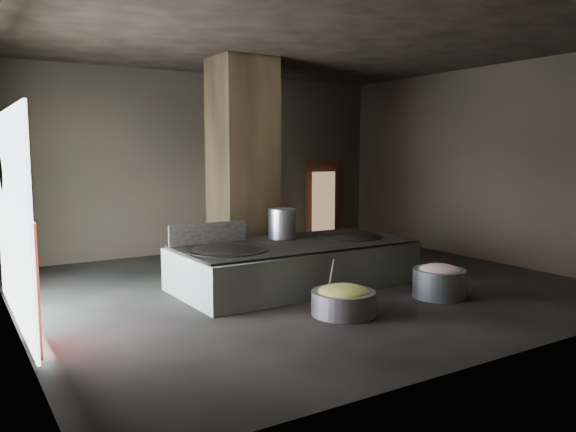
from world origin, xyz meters
TOP-DOWN VIEW (x-y plane):
  - floor at (0.00, 0.00)m, footprint 10.00×9.00m
  - ceiling at (0.00, 0.00)m, footprint 10.00×9.00m
  - back_wall at (0.00, 4.55)m, footprint 10.00×0.10m
  - front_wall at (0.00, -4.55)m, footprint 10.00×0.10m
  - left_wall at (-5.05, 0.00)m, footprint 0.10×9.00m
  - right_wall at (5.05, 0.00)m, footprint 0.10×9.00m
  - pillar at (-0.30, 1.90)m, footprint 1.20×1.20m
  - hearth_platform at (-0.14, 0.06)m, footprint 4.58×2.30m
  - platform_cap at (-0.14, 0.06)m, footprint 4.42×2.12m
  - wok_left at (-1.59, 0.01)m, footprint 1.42×1.42m
  - wok_left_rim at (-1.59, 0.01)m, footprint 1.45×1.45m
  - wok_right at (1.21, 0.11)m, footprint 1.33×1.33m
  - wok_right_rim at (1.21, 0.11)m, footprint 1.35×1.35m
  - stock_pot at (-0.09, 0.61)m, footprint 0.55×0.55m
  - splash_guard at (-1.59, 0.81)m, footprint 1.57×0.11m
  - cook at (0.54, 2.08)m, footprint 0.78×0.70m
  - veg_basin at (-0.53, -1.97)m, footprint 1.09×1.09m
  - veg_fill at (-0.53, -1.97)m, footprint 0.83×0.83m
  - ladle at (-0.68, -1.82)m, footprint 0.17×0.39m
  - meat_basin at (1.55, -2.01)m, footprint 0.96×0.96m
  - meat_fill at (1.55, -2.01)m, footprint 0.76×0.76m
  - doorway_near at (1.20, 4.45)m, footprint 1.18×0.08m
  - doorway_near_glow at (1.20, 4.15)m, footprint 0.80×0.04m
  - doorway_far at (3.60, 4.45)m, footprint 1.18×0.08m
  - doorway_far_glow at (3.50, 4.25)m, footprint 0.78×0.04m
  - left_opening at (-4.95, 0.20)m, footprint 0.04×4.20m
  - pavilion_sliver at (-4.88, -1.10)m, footprint 0.05×0.90m
  - tree_silhouette at (-4.85, 1.30)m, footprint 0.28×1.10m

SIDE VIEW (x-z plane):
  - floor at x=0.00m, z-range -0.10..0.00m
  - veg_basin at x=-0.53m, z-range 0.00..0.37m
  - meat_basin at x=1.55m, z-range 0.00..0.50m
  - veg_fill at x=-0.53m, z-range 0.22..0.48m
  - hearth_platform at x=-0.14m, z-range 0.00..0.79m
  - meat_fill at x=1.55m, z-range 0.31..0.59m
  - ladle at x=-0.68m, z-range 0.19..0.91m
  - wok_left at x=-1.59m, z-range 0.55..0.95m
  - wok_right at x=1.21m, z-range 0.56..0.94m
  - platform_cap at x=-0.14m, z-range 0.80..0.83m
  - wok_left_rim at x=-1.59m, z-range 0.80..0.84m
  - wok_right_rim at x=1.21m, z-range 0.80..0.84m
  - pavilion_sliver at x=-4.88m, z-range 0.00..1.70m
  - cook at x=0.54m, z-range 0.00..1.80m
  - splash_guard at x=-1.59m, z-range 0.83..1.23m
  - doorway_near_glow at x=1.20m, z-range 0.10..2.00m
  - doorway_far_glow at x=3.50m, z-range 0.13..1.97m
  - doorway_near at x=1.20m, z-range -0.09..2.29m
  - doorway_far at x=3.60m, z-range -0.09..2.29m
  - stock_pot at x=-0.09m, z-range 0.84..1.42m
  - left_opening at x=-4.95m, z-range 0.05..3.15m
  - tree_silhouette at x=-4.85m, z-range 1.65..2.75m
  - back_wall at x=0.00m, z-range 0.00..4.50m
  - front_wall at x=0.00m, z-range 0.00..4.50m
  - left_wall at x=-5.05m, z-range 0.00..4.50m
  - right_wall at x=5.05m, z-range 0.00..4.50m
  - pillar at x=-0.30m, z-range 0.00..4.50m
  - ceiling at x=0.00m, z-range 4.50..4.60m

